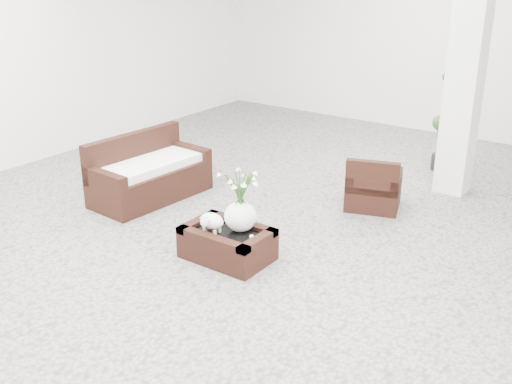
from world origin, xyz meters
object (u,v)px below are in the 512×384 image
Objects in this scene: armchair at (374,181)px; loveseat at (150,168)px; topiary at (447,123)px; coffee_table at (227,245)px.

loveseat reaches higher than armchair.
topiary is (2.72, 3.35, 0.30)m from loveseat.
loveseat is (-1.87, 0.76, 0.26)m from coffee_table.
coffee_table is 2.04m from loveseat.
armchair is (0.63, 2.19, 0.19)m from coffee_table.
armchair reaches higher than coffee_table.
coffee_table is at bearing -101.64° from topiary.
armchair is 0.48× the size of topiary.
loveseat is at bearing 11.51° from armchair.
armchair is at bearing -96.54° from topiary.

